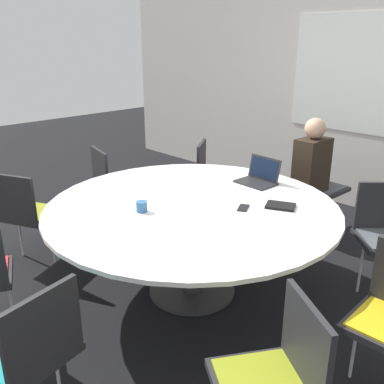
{
  "coord_description": "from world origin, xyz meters",
  "views": [
    {
      "loc": [
        2.15,
        -2.08,
        1.94
      ],
      "look_at": [
        0.0,
        0.0,
        0.85
      ],
      "focal_mm": 40.0,
      "sensor_mm": 36.0,
      "label": 1
    }
  ],
  "objects_px": {
    "chair_0": "(317,181)",
    "cell_phone": "(243,208)",
    "person_0": "(313,169)",
    "handbag": "(59,223)",
    "chair_6": "(277,374)",
    "chair_5": "(30,347)",
    "chair_2": "(113,180)",
    "coffee_cup": "(142,207)",
    "laptop": "(259,177)",
    "chair_3": "(27,209)",
    "spiral_notebook": "(281,206)",
    "chair_1": "(213,174)"
  },
  "relations": [
    {
      "from": "person_0",
      "to": "handbag",
      "type": "bearing_deg",
      "value": -41.26
    },
    {
      "from": "chair_0",
      "to": "cell_phone",
      "type": "xyz_separation_m",
      "value": [
        0.31,
        -1.6,
        0.23
      ]
    },
    {
      "from": "cell_phone",
      "to": "handbag",
      "type": "xyz_separation_m",
      "value": [
        -2.0,
        -0.48,
        -0.62
      ]
    },
    {
      "from": "coffee_cup",
      "to": "chair_1",
      "type": "bearing_deg",
      "value": 116.07
    },
    {
      "from": "chair_5",
      "to": "coffee_cup",
      "type": "distance_m",
      "value": 1.27
    },
    {
      "from": "chair_1",
      "to": "chair_3",
      "type": "relative_size",
      "value": 1.0
    },
    {
      "from": "chair_2",
      "to": "coffee_cup",
      "type": "relative_size",
      "value": 10.79
    },
    {
      "from": "chair_2",
      "to": "coffee_cup",
      "type": "distance_m",
      "value": 1.51
    },
    {
      "from": "chair_0",
      "to": "handbag",
      "type": "distance_m",
      "value": 2.71
    },
    {
      "from": "chair_2",
      "to": "chair_5",
      "type": "height_order",
      "value": "same"
    },
    {
      "from": "chair_6",
      "to": "cell_phone",
      "type": "bearing_deg",
      "value": -11.82
    },
    {
      "from": "chair_0",
      "to": "chair_6",
      "type": "xyz_separation_m",
      "value": [
        1.31,
        -2.58,
        0.0
      ]
    },
    {
      "from": "chair_5",
      "to": "coffee_cup",
      "type": "xyz_separation_m",
      "value": [
        -0.54,
        1.12,
        0.27
      ]
    },
    {
      "from": "laptop",
      "to": "handbag",
      "type": "relative_size",
      "value": 0.92
    },
    {
      "from": "chair_0",
      "to": "chair_3",
      "type": "distance_m",
      "value": 2.87
    },
    {
      "from": "chair_5",
      "to": "chair_3",
      "type": "bearing_deg",
      "value": 54.16
    },
    {
      "from": "person_0",
      "to": "coffee_cup",
      "type": "distance_m",
      "value": 1.95
    },
    {
      "from": "person_0",
      "to": "spiral_notebook",
      "type": "xyz_separation_m",
      "value": [
        0.41,
        -1.14,
        0.05
      ]
    },
    {
      "from": "chair_5",
      "to": "chair_1",
      "type": "bearing_deg",
      "value": 13.81
    },
    {
      "from": "chair_5",
      "to": "coffee_cup",
      "type": "relative_size",
      "value": 10.79
    },
    {
      "from": "chair_3",
      "to": "coffee_cup",
      "type": "bearing_deg",
      "value": -8.74
    },
    {
      "from": "chair_3",
      "to": "handbag",
      "type": "height_order",
      "value": "chair_3"
    },
    {
      "from": "chair_0",
      "to": "chair_5",
      "type": "relative_size",
      "value": 1.0
    },
    {
      "from": "chair_6",
      "to": "laptop",
      "type": "height_order",
      "value": "laptop"
    },
    {
      "from": "laptop",
      "to": "cell_phone",
      "type": "height_order",
      "value": "laptop"
    },
    {
      "from": "chair_5",
      "to": "coffee_cup",
      "type": "height_order",
      "value": "chair_5"
    },
    {
      "from": "chair_0",
      "to": "coffee_cup",
      "type": "bearing_deg",
      "value": -1.84
    },
    {
      "from": "chair_1",
      "to": "laptop",
      "type": "distance_m",
      "value": 1.08
    },
    {
      "from": "chair_1",
      "to": "chair_5",
      "type": "relative_size",
      "value": 1.0
    },
    {
      "from": "handbag",
      "to": "spiral_notebook",
      "type": "bearing_deg",
      "value": 17.88
    },
    {
      "from": "chair_3",
      "to": "handbag",
      "type": "distance_m",
      "value": 0.68
    },
    {
      "from": "chair_6",
      "to": "person_0",
      "type": "relative_size",
      "value": 0.71
    },
    {
      "from": "chair_3",
      "to": "spiral_notebook",
      "type": "xyz_separation_m",
      "value": [
        1.84,
        1.15,
        0.24
      ]
    },
    {
      "from": "chair_3",
      "to": "chair_6",
      "type": "relative_size",
      "value": 1.0
    },
    {
      "from": "laptop",
      "to": "coffee_cup",
      "type": "bearing_deg",
      "value": -96.9
    },
    {
      "from": "chair_0",
      "to": "spiral_notebook",
      "type": "xyz_separation_m",
      "value": [
        0.49,
        -1.39,
        0.24
      ]
    },
    {
      "from": "chair_2",
      "to": "chair_1",
      "type": "bearing_deg",
      "value": 71.55
    },
    {
      "from": "chair_2",
      "to": "handbag",
      "type": "bearing_deg",
      "value": -95.14
    },
    {
      "from": "laptop",
      "to": "coffee_cup",
      "type": "xyz_separation_m",
      "value": [
        -0.19,
        -1.13,
        -0.01
      ]
    },
    {
      "from": "person_0",
      "to": "chair_3",
      "type": "bearing_deg",
      "value": -29.51
    },
    {
      "from": "chair_6",
      "to": "laptop",
      "type": "distance_m",
      "value": 2.02
    },
    {
      "from": "spiral_notebook",
      "to": "coffee_cup",
      "type": "xyz_separation_m",
      "value": [
        -0.65,
        -0.79,
        0.03
      ]
    },
    {
      "from": "chair_1",
      "to": "chair_2",
      "type": "xyz_separation_m",
      "value": [
        -0.57,
        -0.93,
        0.0
      ]
    },
    {
      "from": "person_0",
      "to": "chair_0",
      "type": "bearing_deg",
      "value": -160.92
    },
    {
      "from": "chair_1",
      "to": "chair_3",
      "type": "height_order",
      "value": "same"
    },
    {
      "from": "chair_5",
      "to": "spiral_notebook",
      "type": "bearing_deg",
      "value": -15.43
    },
    {
      "from": "chair_5",
      "to": "person_0",
      "type": "relative_size",
      "value": 0.71
    },
    {
      "from": "chair_5",
      "to": "handbag",
      "type": "bearing_deg",
      "value": 47.61
    },
    {
      "from": "cell_phone",
      "to": "spiral_notebook",
      "type": "bearing_deg",
      "value": 50.78
    },
    {
      "from": "chair_6",
      "to": "handbag",
      "type": "xyz_separation_m",
      "value": [
        -3.0,
        0.49,
        -0.38
      ]
    }
  ]
}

